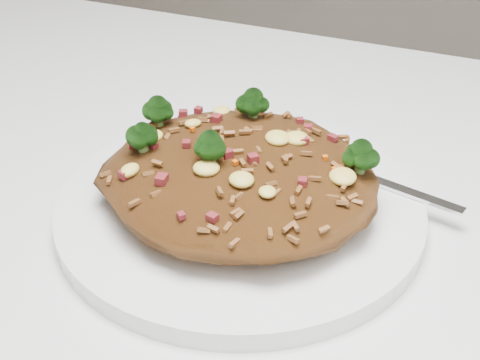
# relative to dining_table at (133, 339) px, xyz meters

# --- Properties ---
(dining_table) EXTENTS (1.20, 0.80, 0.75)m
(dining_table) POSITION_rel_dining_table_xyz_m (0.00, 0.00, 0.00)
(dining_table) COLOR silver
(dining_table) RESTS_ON ground
(plate) EXTENTS (0.25, 0.25, 0.01)m
(plate) POSITION_rel_dining_table_xyz_m (0.06, 0.06, 0.10)
(plate) COLOR white
(plate) RESTS_ON dining_table
(fried_rice) EXTENTS (0.19, 0.17, 0.06)m
(fried_rice) POSITION_rel_dining_table_xyz_m (0.06, 0.06, 0.13)
(fried_rice) COLOR brown
(fried_rice) RESTS_ON plate
(fork) EXTENTS (0.16, 0.05, 0.00)m
(fork) POSITION_rel_dining_table_xyz_m (0.13, 0.12, 0.11)
(fork) COLOR silver
(fork) RESTS_ON plate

